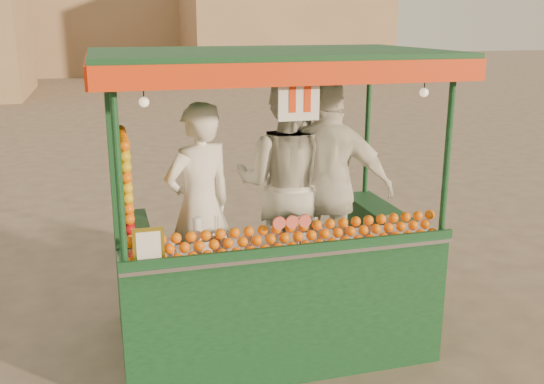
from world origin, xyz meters
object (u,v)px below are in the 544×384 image
object	(u,v)px
vendor_left	(200,206)
vendor_right	(328,189)
juice_cart	(264,258)
vendor_middle	(287,184)

from	to	relation	value
vendor_left	vendor_right	world-z (taller)	vendor_right
juice_cart	vendor_left	world-z (taller)	juice_cart
vendor_left	juice_cart	bearing A→B (deg)	117.04
vendor_middle	juice_cart	bearing A→B (deg)	84.80
juice_cart	vendor_left	bearing A→B (deg)	140.48
vendor_left	vendor_middle	distance (m)	0.80
juice_cart	vendor_right	distance (m)	0.86
vendor_left	vendor_middle	world-z (taller)	vendor_middle
vendor_left	vendor_middle	xyz separation A→B (m)	(0.79, 0.11, 0.11)
juice_cart	vendor_left	distance (m)	0.69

